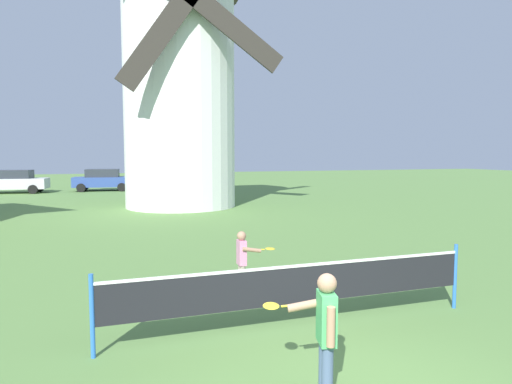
{
  "coord_description": "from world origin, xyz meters",
  "views": [
    {
      "loc": [
        -2.35,
        -3.9,
        2.61
      ],
      "look_at": [
        0.31,
        3.95,
        1.9
      ],
      "focal_mm": 30.96,
      "sensor_mm": 36.0,
      "label": 1
    }
  ],
  "objects_px": {
    "parked_car_silver": "(12,181)",
    "player_near": "(324,329)",
    "tennis_net": "(299,284)",
    "parked_car_black": "(169,178)",
    "parked_car_blue": "(103,180)",
    "player_far": "(243,258)",
    "windmill": "(179,69)"
  },
  "relations": [
    {
      "from": "player_near",
      "to": "parked_car_blue",
      "type": "relative_size",
      "value": 0.33
    },
    {
      "from": "parked_car_blue",
      "to": "parked_car_black",
      "type": "height_order",
      "value": "same"
    },
    {
      "from": "player_far",
      "to": "parked_car_silver",
      "type": "xyz_separation_m",
      "value": [
        -8.5,
        25.47,
        0.15
      ]
    },
    {
      "from": "player_near",
      "to": "parked_car_blue",
      "type": "distance_m",
      "value": 29.48
    },
    {
      "from": "player_far",
      "to": "parked_car_blue",
      "type": "height_order",
      "value": "parked_car_blue"
    },
    {
      "from": "player_near",
      "to": "parked_car_black",
      "type": "xyz_separation_m",
      "value": [
        2.35,
        29.91,
        0.03
      ]
    },
    {
      "from": "player_near",
      "to": "tennis_net",
      "type": "bearing_deg",
      "value": 73.8
    },
    {
      "from": "parked_car_blue",
      "to": "parked_car_black",
      "type": "bearing_deg",
      "value": 6.35
    },
    {
      "from": "windmill",
      "to": "parked_car_blue",
      "type": "xyz_separation_m",
      "value": [
        -3.82,
        11.32,
        -5.98
      ]
    },
    {
      "from": "parked_car_silver",
      "to": "player_near",
      "type": "bearing_deg",
      "value": -74.28
    },
    {
      "from": "player_far",
      "to": "parked_car_silver",
      "type": "distance_m",
      "value": 26.85
    },
    {
      "from": "windmill",
      "to": "tennis_net",
      "type": "distance_m",
      "value": 17.39
    },
    {
      "from": "player_far",
      "to": "tennis_net",
      "type": "bearing_deg",
      "value": -82.6
    },
    {
      "from": "parked_car_silver",
      "to": "parked_car_black",
      "type": "relative_size",
      "value": 1.17
    },
    {
      "from": "tennis_net",
      "to": "player_far",
      "type": "xyz_separation_m",
      "value": [
        -0.26,
        2.0,
        -0.02
      ]
    },
    {
      "from": "player_near",
      "to": "player_far",
      "type": "bearing_deg",
      "value": 86.03
    },
    {
      "from": "windmill",
      "to": "player_near",
      "type": "distance_m",
      "value": 19.09
    },
    {
      "from": "parked_car_blue",
      "to": "parked_car_black",
      "type": "distance_m",
      "value": 4.83
    },
    {
      "from": "parked_car_silver",
      "to": "parked_car_black",
      "type": "distance_m",
      "value": 10.61
    },
    {
      "from": "tennis_net",
      "to": "parked_car_black",
      "type": "distance_m",
      "value": 28.17
    },
    {
      "from": "tennis_net",
      "to": "player_far",
      "type": "height_order",
      "value": "player_far"
    },
    {
      "from": "windmill",
      "to": "parked_car_black",
      "type": "xyz_separation_m",
      "value": [
        0.98,
        11.85,
        -5.98
      ]
    },
    {
      "from": "tennis_net",
      "to": "parked_car_black",
      "type": "relative_size",
      "value": 1.48
    },
    {
      "from": "tennis_net",
      "to": "parked_car_blue",
      "type": "distance_m",
      "value": 27.73
    },
    {
      "from": "parked_car_silver",
      "to": "parked_car_blue",
      "type": "xyz_separation_m",
      "value": [
        5.79,
        0.11,
        -0.0
      ]
    },
    {
      "from": "player_near",
      "to": "parked_car_blue",
      "type": "height_order",
      "value": "parked_car_blue"
    },
    {
      "from": "windmill",
      "to": "parked_car_blue",
      "type": "height_order",
      "value": "windmill"
    },
    {
      "from": "player_near",
      "to": "parked_car_silver",
      "type": "xyz_separation_m",
      "value": [
        -8.24,
        29.27,
        0.04
      ]
    },
    {
      "from": "parked_car_silver",
      "to": "windmill",
      "type": "bearing_deg",
      "value": -49.4
    },
    {
      "from": "windmill",
      "to": "player_near",
      "type": "bearing_deg",
      "value": -94.34
    },
    {
      "from": "player_far",
      "to": "parked_car_blue",
      "type": "distance_m",
      "value": 25.72
    },
    {
      "from": "tennis_net",
      "to": "player_near",
      "type": "height_order",
      "value": "player_near"
    }
  ]
}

